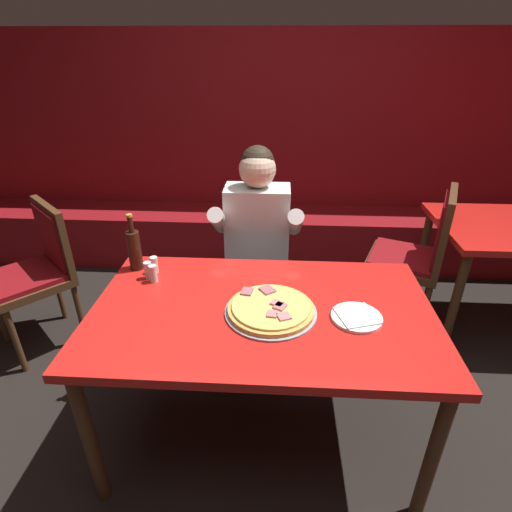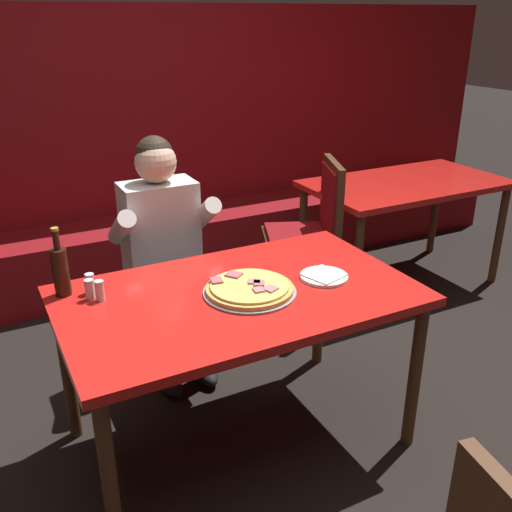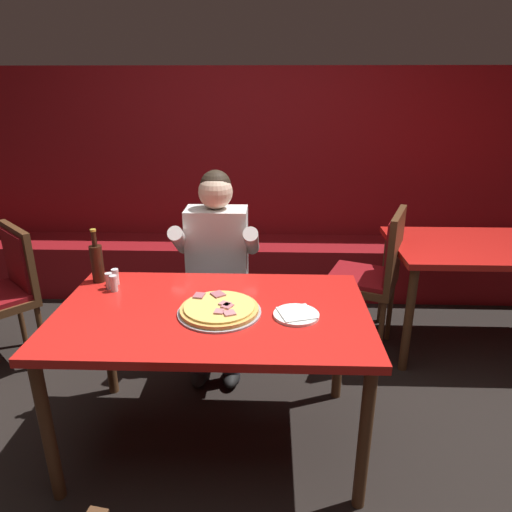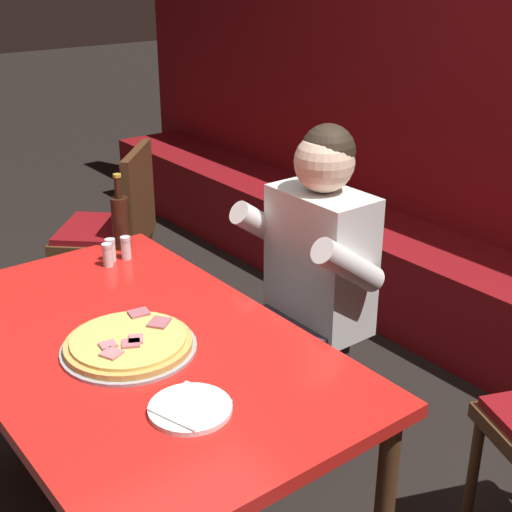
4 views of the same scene
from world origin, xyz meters
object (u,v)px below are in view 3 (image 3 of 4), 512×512
at_px(beer_bottle, 97,262).
at_px(diner_seated_blue_shirt, 216,264).
at_px(plate_white_paper, 296,315).
at_px(dining_chair_far_right, 3,287).
at_px(background_dining_table, 495,257).
at_px(shaker_oregano, 109,282).
at_px(dining_chair_side_aisle, 374,271).
at_px(pizza, 219,309).
at_px(shaker_parmesan, 114,284).
at_px(shaker_red_pepper_flakes, 115,278).
at_px(main_dining_table, 213,324).

height_order(beer_bottle, diner_seated_blue_shirt, diner_seated_blue_shirt).
distance_m(plate_white_paper, beer_bottle, 1.10).
height_order(dining_chair_far_right, background_dining_table, dining_chair_far_right).
distance_m(plate_white_paper, shaker_oregano, 0.99).
bearing_deg(diner_seated_blue_shirt, dining_chair_side_aisle, 11.08).
xyz_separation_m(beer_bottle, background_dining_table, (2.42, 0.68, -0.20)).
distance_m(beer_bottle, diner_seated_blue_shirt, 0.73).
distance_m(diner_seated_blue_shirt, dining_chair_far_right, 1.36).
xyz_separation_m(pizza, dining_chair_side_aisle, (0.92, 0.95, -0.19)).
relative_size(shaker_parmesan, shaker_oregano, 1.00).
relative_size(shaker_red_pepper_flakes, dining_chair_far_right, 0.09).
xyz_separation_m(shaker_red_pepper_flakes, shaker_oregano, (-0.01, -0.05, 0.00)).
bearing_deg(shaker_red_pepper_flakes, dining_chair_far_right, 155.76).
bearing_deg(dining_chair_side_aisle, pizza, -134.24).
bearing_deg(shaker_oregano, plate_white_paper, -15.92).
height_order(main_dining_table, diner_seated_blue_shirt, diner_seated_blue_shirt).
bearing_deg(shaker_red_pepper_flakes, beer_bottle, 159.70).
height_order(beer_bottle, background_dining_table, beer_bottle).
xyz_separation_m(plate_white_paper, background_dining_table, (1.38, 1.05, -0.10)).
relative_size(main_dining_table, dining_chair_side_aisle, 1.46).
relative_size(pizza, background_dining_table, 0.28).
xyz_separation_m(diner_seated_blue_shirt, dining_chair_far_right, (-1.35, -0.05, -0.15)).
xyz_separation_m(shaker_parmesan, shaker_red_pepper_flakes, (-0.02, 0.08, 0.00)).
height_order(shaker_oregano, diner_seated_blue_shirt, diner_seated_blue_shirt).
relative_size(plate_white_paper, shaker_parmesan, 2.44).
distance_m(main_dining_table, background_dining_table, 2.04).
relative_size(pizza, dining_chair_far_right, 0.42).
bearing_deg(beer_bottle, background_dining_table, 15.73).
relative_size(shaker_red_pepper_flakes, diner_seated_blue_shirt, 0.07).
bearing_deg(pizza, beer_bottle, 153.46).
relative_size(diner_seated_blue_shirt, dining_chair_side_aisle, 1.27).
distance_m(pizza, shaker_red_pepper_flakes, 0.66).
bearing_deg(shaker_parmesan, diner_seated_blue_shirt, 48.87).
relative_size(plate_white_paper, shaker_oregano, 2.44).
height_order(shaker_oregano, dining_chair_far_right, dining_chair_far_right).
distance_m(pizza, beer_bottle, 0.77).
xyz_separation_m(shaker_parmesan, dining_chair_side_aisle, (1.48, 0.73, -0.21)).
bearing_deg(shaker_oregano, shaker_parmesan, -40.93).
bearing_deg(plate_white_paper, shaker_parmesan, 165.22).
height_order(pizza, plate_white_paper, pizza).
height_order(beer_bottle, shaker_red_pepper_flakes, beer_bottle).
relative_size(shaker_parmesan, background_dining_table, 0.06).
distance_m(shaker_parmesan, dining_chair_far_right, 1.04).
bearing_deg(main_dining_table, dining_chair_far_right, 154.80).
relative_size(shaker_parmesan, diner_seated_blue_shirt, 0.07).
xyz_separation_m(pizza, background_dining_table, (1.74, 1.02, -0.11)).
relative_size(shaker_parmesan, dining_chair_side_aisle, 0.09).
bearing_deg(shaker_red_pepper_flakes, plate_white_paper, -19.18).
bearing_deg(shaker_parmesan, shaker_red_pepper_flakes, 102.83).
bearing_deg(shaker_red_pepper_flakes, shaker_parmesan, -77.17).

